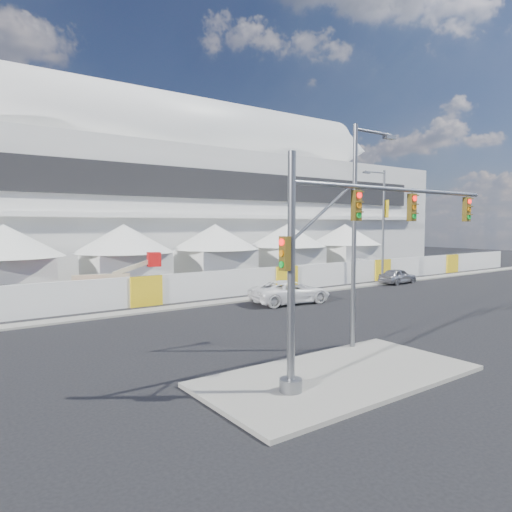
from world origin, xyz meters
TOP-DOWN VIEW (x-y plane):
  - ground at (0.00, 0.00)m, footprint 160.00×160.00m
  - median_island at (-6.00, -3.00)m, footprint 10.00×5.00m
  - far_curb at (20.00, 12.50)m, footprint 80.00×1.20m
  - stadium at (8.71, 41.50)m, footprint 80.00×24.80m
  - tent_row at (0.50, 24.00)m, footprint 53.40×8.40m
  - hoarding_fence at (6.00, 14.50)m, footprint 70.00×0.25m
  - scaffold_tower at (46.00, 36.00)m, footprint 4.40×4.40m
  - sedan_silver at (16.96, 11.83)m, footprint 1.81×4.14m
  - pickup_curb at (2.41, 9.67)m, footprint 3.30×5.94m
  - lot_car_a at (21.75, 19.58)m, footprint 4.29×4.81m
  - lot_car_c at (-13.55, 17.82)m, footprint 4.29×5.98m
  - traffic_mast at (-6.16, -3.29)m, footprint 10.99×0.73m
  - streetlight_median at (-2.66, -0.80)m, footprint 2.60×0.26m
  - streetlight_curb at (15.42, 12.50)m, footprint 3.01×0.68m
  - boom_lift at (-8.79, 16.62)m, footprint 7.02×2.36m

SIDE VIEW (x-z plane):
  - ground at x=0.00m, z-range 0.00..0.00m
  - far_curb at x=20.00m, z-range 0.00..0.12m
  - median_island at x=-6.00m, z-range 0.00..0.15m
  - sedan_silver at x=16.96m, z-range 0.00..1.39m
  - pickup_curb at x=2.41m, z-range 0.00..1.57m
  - lot_car_a at x=21.75m, z-range 0.00..1.58m
  - lot_car_c at x=-13.55m, z-range 0.00..1.61m
  - boom_lift at x=-8.79m, z-range -0.80..2.67m
  - hoarding_fence at x=6.00m, z-range 0.00..2.00m
  - tent_row at x=0.50m, z-range 0.45..5.85m
  - traffic_mast at x=-6.16m, z-range 0.62..8.09m
  - streetlight_median at x=-2.66m, z-range 0.85..10.26m
  - streetlight_curb at x=15.42m, z-range 0.81..10.98m
  - scaffold_tower at x=46.00m, z-range 0.00..12.00m
  - stadium at x=8.71m, z-range -1.54..20.44m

